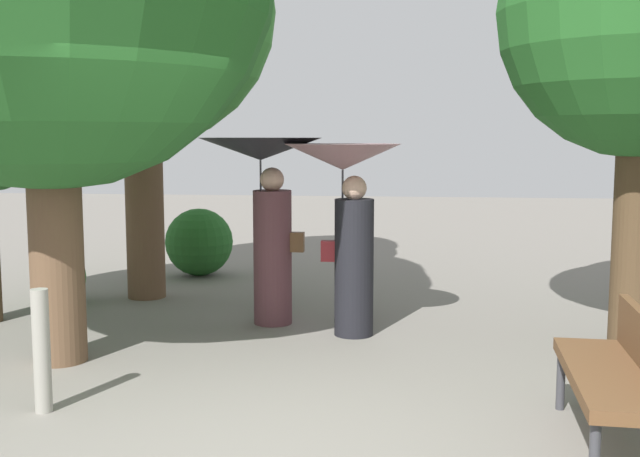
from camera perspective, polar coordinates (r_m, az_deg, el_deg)
ground_plane at (r=4.96m, az=-5.17°, el=-16.03°), size 40.00×40.00×0.00m
person_left at (r=7.87m, az=-4.05°, el=2.86°), size 1.25×1.25×1.90m
person_right at (r=7.39m, az=2.01°, el=2.15°), size 1.11×1.11×1.85m
park_bench at (r=5.14m, az=21.26°, el=-9.63°), size 0.57×1.53×0.83m
bush_path_left at (r=9.48m, az=-18.59°, el=-3.43°), size 0.58×0.58×0.58m
bush_path_right at (r=10.79m, az=-8.90°, el=-0.99°), size 0.93×0.93×0.93m
path_marker_post at (r=5.78m, az=-19.83°, el=-8.49°), size 0.12×0.12×0.88m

